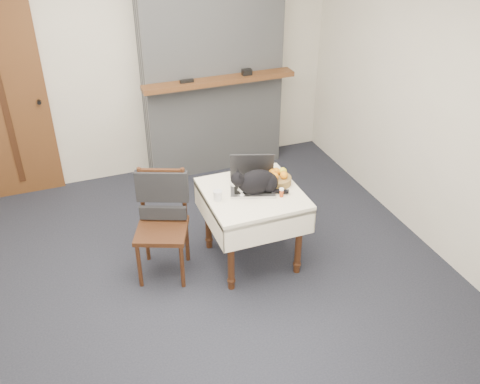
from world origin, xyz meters
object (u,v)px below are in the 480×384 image
object	(u,v)px
cream_jar	(218,195)
side_table	(252,203)
laptop	(252,180)
door	(5,105)
fruit_basket	(278,178)
chair	(162,209)
cat	(258,182)
pill_bottle	(281,192)

from	to	relation	value
cream_jar	side_table	bearing A→B (deg)	2.69
laptop	door	bearing A→B (deg)	154.76
fruit_basket	door	bearing A→B (deg)	138.41
laptop	chair	xyz separation A→B (m)	(-0.75, 0.10, -0.18)
side_table	laptop	distance (m)	0.20
laptop	chair	world-z (taller)	laptop
side_table	cat	bearing A→B (deg)	-35.00
cream_jar	fruit_basket	size ratio (longest dim) A/B	0.36
door	side_table	xyz separation A→B (m)	(1.85, -1.92, -0.41)
door	cat	distance (m)	2.71
door	cream_jar	size ratio (longest dim) A/B	24.60
side_table	laptop	size ratio (longest dim) A/B	1.74
side_table	chair	distance (m)	0.75
side_table	cat	xyz separation A→B (m)	(0.03, -0.02, 0.21)
side_table	chair	xyz separation A→B (m)	(-0.73, 0.18, 0.01)
door	cat	world-z (taller)	door
laptop	fruit_basket	size ratio (longest dim) A/B	2.00
cat	pill_bottle	size ratio (longest dim) A/B	6.24
pill_bottle	chair	size ratio (longest dim) A/B	0.08
cream_jar	pill_bottle	xyz separation A→B (m)	(0.50, -0.14, -0.00)
cream_jar	chair	bearing A→B (deg)	155.61
laptop	cream_jar	bearing A→B (deg)	-146.09
door	fruit_basket	bearing A→B (deg)	-41.59
door	cream_jar	xyz separation A→B (m)	(1.54, -1.93, -0.26)
fruit_basket	chair	distance (m)	1.00
cat	chair	size ratio (longest dim) A/B	0.51
laptop	pill_bottle	bearing A→B (deg)	-34.14
side_table	fruit_basket	distance (m)	0.30
cream_jar	door	bearing A→B (deg)	128.65
laptop	cream_jar	world-z (taller)	laptop
cat	pill_bottle	distance (m)	0.21
cat	fruit_basket	size ratio (longest dim) A/B	2.10
pill_bottle	laptop	bearing A→B (deg)	126.61
side_table	cream_jar	bearing A→B (deg)	-177.31
door	laptop	world-z (taller)	door
side_table	pill_bottle	xyz separation A→B (m)	(0.19, -0.15, 0.15)
chair	cream_jar	bearing A→B (deg)	-2.29
fruit_basket	pill_bottle	bearing A→B (deg)	-106.14
door	laptop	size ratio (longest dim) A/B	4.46
cream_jar	fruit_basket	bearing A→B (deg)	6.72
door	chair	size ratio (longest dim) A/B	2.16
door	cat	xyz separation A→B (m)	(1.88, -1.94, -0.20)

